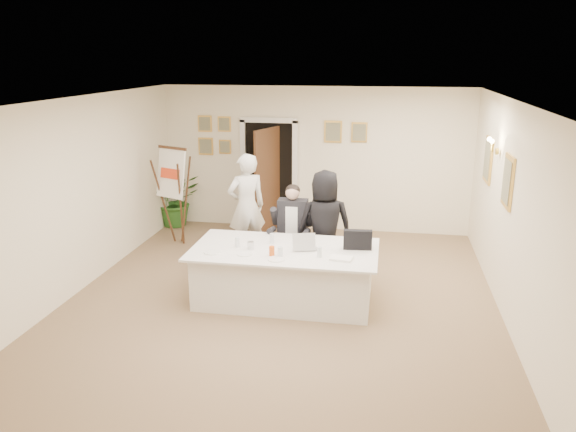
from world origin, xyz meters
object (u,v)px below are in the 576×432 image
at_px(conference_table, 285,274).
at_px(potted_palm, 175,200).
at_px(laptop, 305,239).
at_px(oj_glass, 272,251).
at_px(paper_stack, 341,258).
at_px(steel_jug, 251,245).
at_px(standing_man, 247,207).
at_px(standing_woman, 325,226).
at_px(laptop_bag, 358,240).
at_px(seated_man, 292,229).
at_px(flip_chart, 176,201).

xyz_separation_m(conference_table, potted_palm, (-2.85, 3.22, 0.13)).
distance_m(laptop, oj_glass, 0.54).
distance_m(paper_stack, steel_jug, 1.28).
relative_size(standing_man, potted_palm, 1.72).
distance_m(potted_palm, steel_jug, 4.11).
xyz_separation_m(conference_table, standing_woman, (0.45, 0.92, 0.46)).
relative_size(laptop, steel_jug, 3.10).
relative_size(standing_woman, potted_palm, 1.63).
relative_size(standing_man, laptop_bag, 4.63).
bearing_deg(oj_glass, paper_stack, 0.72).
bearing_deg(standing_man, seated_man, 112.51).
height_order(conference_table, laptop_bag, laptop_bag).
xyz_separation_m(potted_palm, oj_glass, (2.73, -3.53, 0.31)).
relative_size(standing_woman, oj_glass, 13.19).
height_order(potted_palm, steel_jug, potted_palm).
relative_size(flip_chart, laptop, 5.19).
bearing_deg(seated_man, standing_man, 152.30).
height_order(seated_man, oj_glass, seated_man).
height_order(flip_chart, standing_man, standing_man).
height_order(laptop, steel_jug, laptop).
bearing_deg(steel_jug, laptop_bag, 10.30).
distance_m(seated_man, standing_man, 1.07).
bearing_deg(steel_jug, conference_table, 13.56).
relative_size(laptop, paper_stack, 1.18).
height_order(paper_stack, oj_glass, oj_glass).
height_order(standing_man, laptop_bag, standing_man).
bearing_deg(standing_man, potted_palm, -73.94).
relative_size(laptop_bag, oj_glass, 3.00).
height_order(seated_man, laptop_bag, seated_man).
bearing_deg(conference_table, seated_man, 93.66).
relative_size(laptop_bag, steel_jug, 3.55).
xyz_separation_m(standing_woman, oj_glass, (-0.57, -1.23, -0.02)).
xyz_separation_m(standing_woman, laptop_bag, (0.54, -0.76, 0.05)).
relative_size(seated_man, laptop, 4.28).
xyz_separation_m(standing_man, oj_glass, (0.83, -1.93, -0.06)).
height_order(conference_table, laptop, laptop).
bearing_deg(potted_palm, standing_woman, -34.88).
bearing_deg(potted_palm, steel_jug, -54.31).
bearing_deg(steel_jug, seated_man, 71.26).
distance_m(conference_table, flip_chart, 3.21).
distance_m(seated_man, oj_glass, 1.35).
distance_m(standing_man, laptop, 1.99).
bearing_deg(steel_jug, standing_man, 105.86).
height_order(laptop_bag, paper_stack, laptop_bag).
distance_m(conference_table, paper_stack, 0.95).
bearing_deg(standing_woman, laptop, 65.26).
distance_m(paper_stack, oj_glass, 0.93).
relative_size(paper_stack, steel_jug, 2.64).
distance_m(standing_woman, laptop_bag, 0.94).
relative_size(flip_chart, potted_palm, 1.68).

